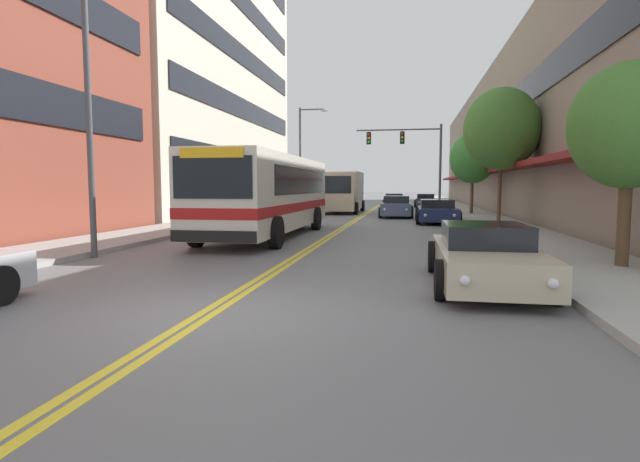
{
  "coord_description": "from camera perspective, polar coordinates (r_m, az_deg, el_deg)",
  "views": [
    {
      "loc": [
        2.94,
        -7.03,
        1.9
      ],
      "look_at": [
        -1.32,
        16.8,
        -0.28
      ],
      "focal_mm": 28.0,
      "sensor_mm": 36.0,
      "label": 1
    }
  ],
  "objects": [
    {
      "name": "centre_line",
      "position": [
        44.17,
        6.31,
        2.64
      ],
      "size": [
        0.34,
        106.0,
        0.01
      ],
      "color": "yellow",
      "rests_on": "ground_plane"
    },
    {
      "name": "car_dark_grey_parked_right_mid",
      "position": [
        46.49,
        11.96,
        3.39
      ],
      "size": [
        2.0,
        4.27,
        1.21
      ],
      "color": "#38383D",
      "rests_on": "ground_plane"
    },
    {
      "name": "office_tower_left",
      "position": [
        40.4,
        -17.13,
        18.09
      ],
      "size": [
        12.08,
        25.43,
        22.22
      ],
      "color": "beige",
      "rests_on": "ground_plane"
    },
    {
      "name": "fire_hydrant",
      "position": [
        13.79,
        22.66,
        -1.0
      ],
      "size": [
        0.29,
        0.21,
        0.77
      ],
      "color": "red",
      "rests_on": "sidewalk_right"
    },
    {
      "name": "traffic_signal_mast",
      "position": [
        38.59,
        10.37,
        9.13
      ],
      "size": [
        6.39,
        0.38,
        6.5
      ],
      "color": "#47474C",
      "rests_on": "ground_plane"
    },
    {
      "name": "sidewalk_right",
      "position": [
        44.26,
        15.45,
        2.58
      ],
      "size": [
        3.08,
        106.0,
        0.14
      ],
      "color": "#9E9B96",
      "rests_on": "ground_plane"
    },
    {
      "name": "car_black_parked_left_near",
      "position": [
        32.31,
        -3.05,
        2.91
      ],
      "size": [
        2.09,
        4.68,
        1.39
      ],
      "color": "black",
      "rests_on": "ground_plane"
    },
    {
      "name": "ground_plane",
      "position": [
        44.17,
        6.31,
        2.64
      ],
      "size": [
        240.0,
        240.0,
        0.0
      ],
      "primitive_type": "plane",
      "color": "slate"
    },
    {
      "name": "box_truck",
      "position": [
        36.05,
        2.53,
        4.59
      ],
      "size": [
        2.81,
        6.75,
        2.94
      ],
      "color": "beige",
      "rests_on": "ground_plane"
    },
    {
      "name": "car_slate_blue_moving_lead",
      "position": [
        31.35,
        8.75,
        2.73
      ],
      "size": [
        2.05,
        4.74,
        1.31
      ],
      "color": "#475675",
      "rests_on": "ground_plane"
    },
    {
      "name": "car_charcoal_moving_second",
      "position": [
        47.53,
        8.48,
        3.49
      ],
      "size": [
        2.06,
        4.35,
        1.21
      ],
      "color": "#232328",
      "rests_on": "ground_plane"
    },
    {
      "name": "car_navy_parked_right_far",
      "position": [
        26.69,
        13.22,
        2.18
      ],
      "size": [
        2.18,
        4.92,
        1.21
      ],
      "color": "#19234C",
      "rests_on": "ground_plane"
    },
    {
      "name": "street_tree_right_far",
      "position": [
        34.03,
        17.05,
        7.94
      ],
      "size": [
        2.94,
        2.94,
        5.19
      ],
      "color": "brown",
      "rests_on": "sidewalk_right"
    },
    {
      "name": "sidewalk_left",
      "position": [
        45.19,
        -2.64,
        2.81
      ],
      "size": [
        3.08,
        106.0,
        0.14
      ],
      "color": "#9E9B96",
      "rests_on": "ground_plane"
    },
    {
      "name": "car_champagne_parked_right_foreground",
      "position": [
        10.06,
        18.33,
        -2.75
      ],
      "size": [
        2.01,
        4.66,
        1.18
      ],
      "color": "beige",
      "rests_on": "ground_plane"
    },
    {
      "name": "street_lamp_left_near",
      "position": [
        14.58,
        -24.19,
        15.07
      ],
      "size": [
        1.94,
        0.28,
        7.65
      ],
      "color": "#47474C",
      "rests_on": "ground_plane"
    },
    {
      "name": "car_beige_parked_left_far",
      "position": [
        41.29,
        -0.01,
        3.32
      ],
      "size": [
        2.15,
        4.27,
        1.24
      ],
      "color": "#BCAD89",
      "rests_on": "ground_plane"
    },
    {
      "name": "storefront_row_right",
      "position": [
        45.27,
        23.0,
        9.26
      ],
      "size": [
        9.1,
        68.0,
        10.96
      ],
      "color": "gray",
      "rests_on": "ground_plane"
    },
    {
      "name": "city_bus",
      "position": [
        19.15,
        -5.84,
        4.5
      ],
      "size": [
        2.87,
        11.02,
        2.99
      ],
      "color": "silver",
      "rests_on": "ground_plane"
    },
    {
      "name": "street_lamp_left_far",
      "position": [
        38.45,
        -1.85,
        9.23
      ],
      "size": [
        2.2,
        0.28,
        7.82
      ],
      "color": "#47474C",
      "rests_on": "ground_plane"
    },
    {
      "name": "street_tree_right_mid",
      "position": [
        25.59,
        20.03,
        10.88
      ],
      "size": [
        3.53,
        3.53,
        6.41
      ],
      "color": "brown",
      "rests_on": "sidewalk_right"
    },
    {
      "name": "street_tree_right_near",
      "position": [
        12.91,
        31.83,
        10.15
      ],
      "size": [
        2.48,
        2.48,
        4.44
      ],
      "color": "brown",
      "rests_on": "sidewalk_right"
    }
  ]
}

